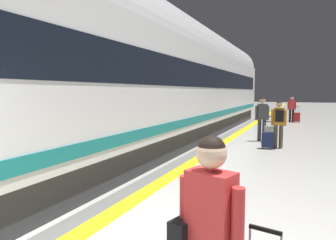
% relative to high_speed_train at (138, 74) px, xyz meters
% --- Properties ---
extents(safety_line_strip, '(0.36, 80.00, 0.01)m').
position_rel_high_speed_train_xyz_m(safety_line_strip, '(2.00, 2.89, -2.50)').
color(safety_line_strip, yellow).
rests_on(safety_line_strip, ground).
extents(tactile_edge_band, '(0.51, 80.00, 0.01)m').
position_rel_high_speed_train_xyz_m(tactile_edge_band, '(1.73, 2.89, -2.50)').
color(tactile_edge_band, slate).
rests_on(tactile_edge_band, ground).
extents(high_speed_train, '(2.94, 30.83, 4.97)m').
position_rel_high_speed_train_xyz_m(high_speed_train, '(0.00, 0.00, 0.00)').
color(high_speed_train, '#38383D').
rests_on(high_speed_train, ground).
extents(traveller_foreground, '(0.54, 0.32, 1.65)m').
position_rel_high_speed_train_xyz_m(traveller_foreground, '(4.16, -6.38, -1.55)').
color(traveller_foreground, black).
rests_on(traveller_foreground, ground).
extents(passenger_near, '(0.51, 0.36, 1.65)m').
position_rel_high_speed_train_xyz_m(passenger_near, '(4.00, 2.65, -1.53)').
color(passenger_near, brown).
rests_on(passenger_near, ground).
extents(suitcase_near, '(0.38, 0.24, 0.95)m').
position_rel_high_speed_train_xyz_m(suitcase_near, '(3.67, 2.42, -2.19)').
color(suitcase_near, '#19234C').
rests_on(suitcase_near, ground).
extents(passenger_mid, '(0.51, 0.32, 1.74)m').
position_rel_high_speed_train_xyz_m(passenger_mid, '(3.28, 4.05, -1.49)').
color(passenger_mid, '#383842').
rests_on(passenger_mid, ground).
extents(suitcase_mid, '(0.44, 0.35, 1.01)m').
position_rel_high_speed_train_xyz_m(suitcase_mid, '(3.60, 3.89, -2.16)').
color(suitcase_mid, '#9E9EA3').
rests_on(suitcase_mid, ground).
extents(passenger_far, '(0.52, 0.25, 1.68)m').
position_rel_high_speed_train_xyz_m(passenger_far, '(4.07, 12.73, -1.53)').
color(passenger_far, black).
rests_on(passenger_far, ground).
extents(suitcase_far, '(0.40, 0.27, 1.02)m').
position_rel_high_speed_train_xyz_m(suitcase_far, '(4.39, 12.55, -2.16)').
color(suitcase_far, '#A51E1E').
rests_on(suitcase_far, ground).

